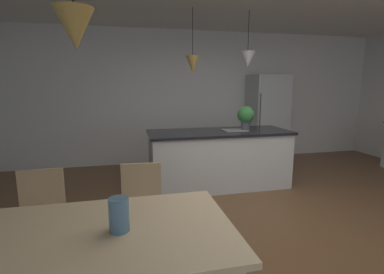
% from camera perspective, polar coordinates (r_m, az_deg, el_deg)
% --- Properties ---
extents(ground_plane, '(10.00, 8.40, 0.04)m').
position_cam_1_polar(ground_plane, '(3.46, 15.64, -18.17)').
color(ground_plane, brown).
extents(wall_back_kitchen, '(10.00, 0.12, 2.70)m').
position_cam_1_polar(wall_back_kitchen, '(6.10, 1.41, 7.92)').
color(wall_back_kitchen, silver).
rests_on(wall_back_kitchen, ground_plane).
extents(dining_table, '(1.93, 1.01, 0.74)m').
position_cam_1_polar(dining_table, '(1.95, -22.34, -19.18)').
color(dining_table, '#D1B284').
rests_on(dining_table, ground_plane).
extents(chair_far_right, '(0.43, 0.43, 0.87)m').
position_cam_1_polar(chair_far_right, '(2.80, -10.01, -13.76)').
color(chair_far_right, tan).
rests_on(chair_far_right, ground_plane).
extents(chair_far_left, '(0.41, 0.41, 0.87)m').
position_cam_1_polar(chair_far_left, '(2.90, -28.06, -14.00)').
color(chair_far_left, tan).
rests_on(chair_far_left, ground_plane).
extents(kitchen_island, '(2.22, 0.83, 0.91)m').
position_cam_1_polar(kitchen_island, '(4.57, 5.43, -4.25)').
color(kitchen_island, silver).
rests_on(kitchen_island, ground_plane).
extents(refrigerator, '(0.74, 0.67, 1.82)m').
position_cam_1_polar(refrigerator, '(6.27, 14.76, 3.59)').
color(refrigerator, '#B2B5B7').
rests_on(refrigerator, ground_plane).
extents(pendant_over_table, '(0.21, 0.21, 0.90)m').
position_cam_1_polar(pendant_over_table, '(1.76, -22.35, 19.45)').
color(pendant_over_table, black).
extents(pendant_over_island_main, '(0.20, 0.20, 0.92)m').
position_cam_1_polar(pendant_over_island_main, '(4.31, 0.14, 14.33)').
color(pendant_over_island_main, black).
extents(pendant_over_island_aux, '(0.23, 0.23, 0.82)m').
position_cam_1_polar(pendant_over_island_aux, '(4.59, 11.06, 15.01)').
color(pendant_over_island_aux, black).
extents(potted_plant_on_island, '(0.27, 0.27, 0.38)m').
position_cam_1_polar(potted_plant_on_island, '(4.60, 10.69, 4.15)').
color(potted_plant_on_island, '#4C4C51').
rests_on(potted_plant_on_island, kitchen_island).
extents(vase_on_dining_table, '(0.12, 0.12, 0.21)m').
position_cam_1_polar(vase_on_dining_table, '(1.83, -14.39, -14.83)').
color(vase_on_dining_table, slate).
rests_on(vase_on_dining_table, dining_table).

